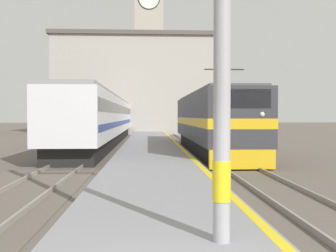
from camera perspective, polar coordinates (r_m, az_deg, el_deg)
The scene contains 8 objects.
ground_plane at distance 33.72m, azimuth -2.54°, elevation -2.41°, with size 200.00×200.00×0.00m, color #60564C.
platform at distance 28.72m, azimuth -2.46°, elevation -2.66°, with size 3.70×140.00×0.43m.
rail_track_near at distance 29.00m, azimuth 4.78°, elevation -2.99°, with size 2.83×140.00×0.16m.
rail_track_far at distance 28.96m, azimuth -10.06°, elevation -3.01°, with size 2.84×140.00×0.16m.
locomotive_train at distance 24.25m, azimuth 6.29°, elevation 0.56°, with size 2.92×16.30×4.69m.
passenger_train at distance 32.78m, azimuth -9.23°, elevation 1.07°, with size 2.92×31.85×3.82m.
clock_tower at distance 65.98m, azimuth -2.79°, elevation 12.56°, with size 5.70×5.70×28.09m.
station_building at distance 52.26m, azimuth -4.19°, elevation 5.88°, with size 21.75×10.05×12.55m.
Camera 1 is at (-0.24, -3.65, 2.29)m, focal length 42.00 mm.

